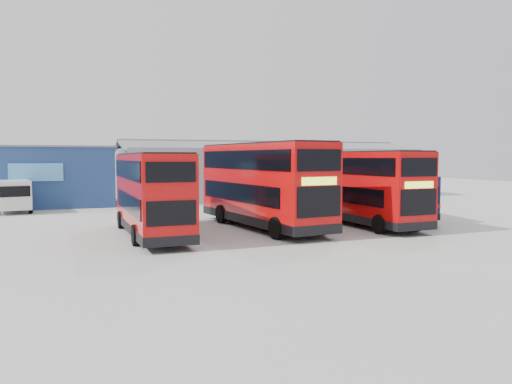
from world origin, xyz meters
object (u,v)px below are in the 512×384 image
at_px(double_decker_centre, 262,186).
at_px(double_decker_right, 360,188).
at_px(office_block, 39,176).
at_px(maintenance_shed, 267,172).
at_px(panel_van, 12,194).
at_px(double_decker_left, 151,195).
at_px(single_decker_blue, 382,195).

height_order(double_decker_centre, double_decker_right, double_decker_centre).
bearing_deg(office_block, maintenance_shed, 5.21).
bearing_deg(panel_van, office_block, 59.60).
distance_m(maintenance_shed, double_decker_left, 27.25).
distance_m(maintenance_shed, double_decker_centre, 23.20).
height_order(maintenance_shed, panel_van, maintenance_shed).
relative_size(double_decker_centre, panel_van, 2.04).
bearing_deg(double_decker_right, maintenance_shed, 81.03).
xyz_separation_m(office_block, double_decker_centre, (13.00, -19.37, -0.09)).
height_order(double_decker_left, panel_van, double_decker_left).
distance_m(double_decker_left, panel_van, 17.68).
bearing_deg(maintenance_shed, single_decker_blue, -86.38).
height_order(office_block, single_decker_blue, office_block).
bearing_deg(maintenance_shed, office_block, -174.79).
bearing_deg(maintenance_shed, double_decker_centre, -112.82).
relative_size(double_decker_left, single_decker_blue, 0.92).
height_order(double_decker_left, single_decker_blue, double_decker_left).
xyz_separation_m(office_block, double_decker_right, (19.19, -20.18, -0.32)).
bearing_deg(double_decker_centre, single_decker_blue, 7.49).
height_order(double_decker_centre, panel_van, double_decker_centre).
xyz_separation_m(office_block, double_decker_left, (6.36, -20.30, -0.39)).
height_order(maintenance_shed, double_decker_centre, maintenance_shed).
relative_size(double_decker_right, panel_van, 1.83).
height_order(double_decker_right, panel_van, double_decker_right).
distance_m(office_block, double_decker_centre, 23.33).
distance_m(office_block, panel_van, 5.06).
height_order(office_block, double_decker_left, office_block).
bearing_deg(single_decker_blue, office_block, -25.73).
bearing_deg(double_decker_left, double_decker_right, 179.94).
distance_m(double_decker_centre, panel_van, 20.89).
bearing_deg(office_block, single_decker_blue, -35.95).
bearing_deg(maintenance_shed, panel_van, -164.44).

